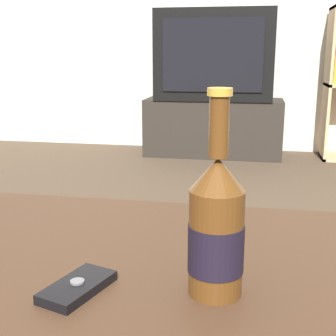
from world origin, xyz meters
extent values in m
cube|color=#422B1C|center=(0.00, 0.00, 0.40)|extent=(1.06, 0.68, 0.04)
cube|color=#28231E|center=(-0.09, 2.76, 0.21)|extent=(0.98, 0.37, 0.41)
cube|color=black|center=(-0.09, 2.76, 0.72)|extent=(0.82, 0.39, 0.62)
cube|color=black|center=(-0.09, 2.56, 0.72)|extent=(0.67, 0.01, 0.48)
cube|color=tan|center=(0.70, 2.81, 0.52)|extent=(0.02, 0.30, 1.04)
cube|color=#B7932D|center=(0.74, 2.81, 0.63)|extent=(0.05, 0.21, 0.19)
cylinder|color=#563314|center=(0.16, -0.04, 0.49)|extent=(0.07, 0.07, 0.15)
cylinder|color=black|center=(0.16, -0.04, 0.48)|extent=(0.08, 0.08, 0.07)
cone|color=#563314|center=(0.16, -0.04, 0.59)|extent=(0.07, 0.07, 0.04)
cylinder|color=#563314|center=(0.16, -0.04, 0.65)|extent=(0.03, 0.03, 0.08)
cylinder|color=#B79333|center=(0.16, -0.04, 0.69)|extent=(0.03, 0.03, 0.01)
cube|color=black|center=(-0.03, -0.07, 0.42)|extent=(0.09, 0.12, 0.01)
cylinder|color=slate|center=(-0.03, -0.07, 0.43)|extent=(0.02, 0.02, 0.00)
camera|label=1|loc=(0.21, -0.63, 0.74)|focal=50.00mm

